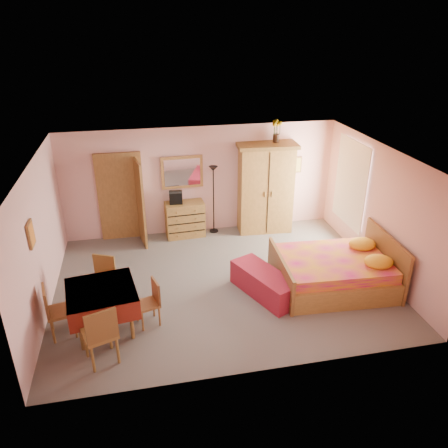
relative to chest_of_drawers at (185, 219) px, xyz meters
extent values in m
plane|color=slate|center=(0.45, -2.25, -0.43)|extent=(6.50, 6.50, 0.00)
plane|color=brown|center=(0.45, -2.25, 2.17)|extent=(6.50, 6.50, 0.00)
cube|color=#E2A7A4|center=(0.45, 0.25, 0.87)|extent=(6.50, 0.10, 2.60)
cube|color=#E2A7A4|center=(0.45, -4.75, 0.87)|extent=(6.50, 0.10, 2.60)
cube|color=#E2A7A4|center=(-2.80, -2.25, 0.87)|extent=(0.10, 5.00, 2.60)
cube|color=#E2A7A4|center=(3.70, -2.25, 0.87)|extent=(0.10, 5.00, 2.60)
cube|color=#9E6B35|center=(-1.45, 0.22, 0.59)|extent=(1.06, 0.12, 2.15)
cube|color=white|center=(3.66, -1.05, 1.02)|extent=(0.08, 1.40, 1.95)
cube|color=orange|center=(-2.77, -2.85, 1.27)|extent=(0.04, 0.32, 0.42)
cube|color=#D8BF59|center=(2.80, 0.22, 1.12)|extent=(0.30, 0.04, 0.40)
cube|color=olive|center=(0.00, 0.00, 0.00)|extent=(0.94, 0.51, 0.86)
cube|color=white|center=(0.00, 0.21, 1.12)|extent=(0.98, 0.09, 0.78)
cube|color=black|center=(-0.20, 0.02, 0.57)|extent=(0.32, 0.25, 0.28)
cube|color=black|center=(0.72, 0.09, 0.41)|extent=(0.28, 0.28, 1.68)
cube|color=#B1803B|center=(1.97, -0.04, 0.67)|extent=(1.44, 0.81, 2.20)
cube|color=yellow|center=(2.19, 0.01, 2.03)|extent=(0.22, 0.22, 0.53)
cube|color=#C51367|center=(2.55, -2.79, 0.08)|extent=(2.31, 1.87, 1.03)
cube|color=maroon|center=(1.16, -2.81, -0.19)|extent=(1.08, 1.56, 0.49)
cube|color=maroon|center=(-1.78, -3.26, -0.03)|extent=(1.24, 1.24, 0.80)
cube|color=olive|center=(-1.79, -4.02, 0.08)|extent=(0.59, 0.59, 1.03)
cube|color=#AF7A3B|center=(-1.84, -2.52, 0.04)|extent=(0.56, 0.56, 0.93)
cube|color=#A56F38|center=(-2.45, -3.26, 0.04)|extent=(0.51, 0.51, 0.95)
cube|color=#A06836|center=(-1.05, -3.26, -0.02)|extent=(0.46, 0.46, 0.81)
camera|label=1|loc=(-1.02, -9.53, 4.36)|focal=35.00mm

